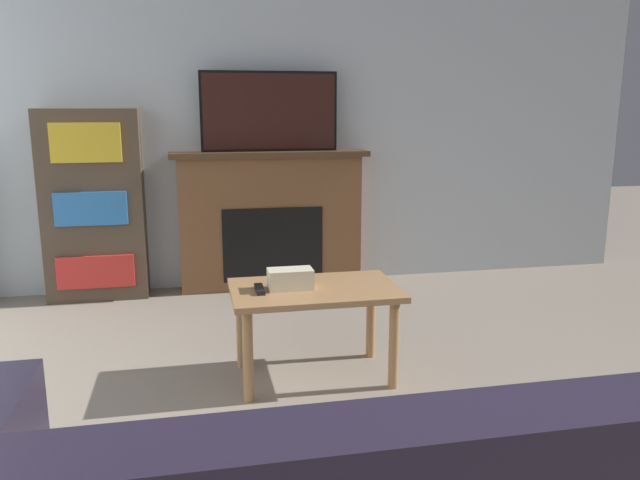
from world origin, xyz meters
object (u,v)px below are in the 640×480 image
at_px(coffee_table, 314,302).
at_px(tv, 269,112).
at_px(fireplace, 271,220).
at_px(bookshelf, 94,206).

bearing_deg(coffee_table, tv, 90.12).
xyz_separation_m(tv, coffee_table, (0.00, -1.66, -0.92)).
distance_m(fireplace, bookshelf, 1.27).
bearing_deg(tv, bookshelf, -179.84).
height_order(tv, bookshelf, tv).
distance_m(tv, bookshelf, 1.42).
height_order(coffee_table, bookshelf, bookshelf).
bearing_deg(fireplace, coffee_table, -89.88).
relative_size(tv, coffee_table, 1.20).
xyz_separation_m(coffee_table, bookshelf, (-1.26, 1.65, 0.27)).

